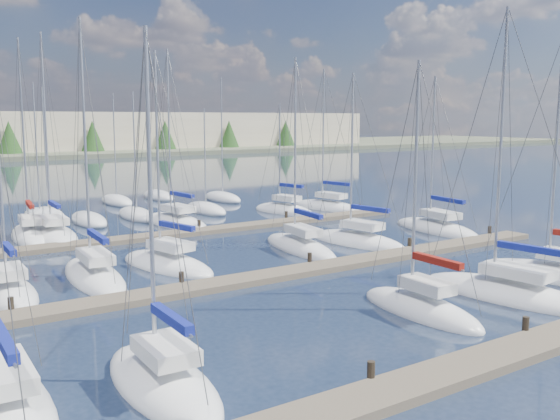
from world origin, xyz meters
TOP-DOWN VIEW (x-y plane):
  - ground at (0.00, 60.00)m, footprint 400.00×400.00m
  - dock_near at (0.00, 2.01)m, footprint 44.00×1.93m
  - dock_mid at (0.00, 16.01)m, footprint 44.00×1.93m
  - dock_far at (0.00, 30.01)m, footprint 44.00×1.93m
  - sailboat_b at (-14.01, 7.57)m, footprint 2.96×8.68m
  - sailboat_h at (-11.52, 19.93)m, footprint 2.62×6.41m
  - sailboat_o at (-5.87, 34.29)m, footprint 3.39×8.28m
  - sailboat_d at (2.93, 7.34)m, footprint 2.43×6.99m
  - sailboat_i at (-7.12, 20.99)m, footprint 3.12×8.94m
  - sailboat_e at (8.22, 6.75)m, footprint 4.16×9.37m
  - sailboat_q at (14.68, 35.11)m, footprint 3.80×7.43m
  - sailboat_l at (10.77, 20.50)m, footprint 3.87×8.29m
  - sailboat_m at (18.90, 20.87)m, footprint 3.83×9.12m
  - sailboat_r at (19.26, 34.52)m, footprint 3.87×8.66m
  - sailboat_c at (-9.50, 6.55)m, footprint 2.84×7.09m
  - sailboat_k at (6.33, 21.10)m, footprint 3.42×8.76m
  - sailboat_j at (-2.78, 21.44)m, footprint 4.29×8.02m
  - sailboat_p at (3.81, 34.72)m, footprint 3.59×8.90m
  - sailboat_n at (-7.22, 35.33)m, footprint 3.46×8.46m
  - distant_boats at (-4.34, 43.76)m, footprint 36.93×20.75m

SIDE VIEW (x-z plane):
  - ground at x=0.00m, z-range 0.00..0.00m
  - dock_near at x=0.00m, z-range -0.40..0.70m
  - dock_mid at x=0.00m, z-range -0.40..0.70m
  - dock_far at x=0.00m, z-range -0.40..0.70m
  - sailboat_b at x=-14.01m, z-range -5.78..6.12m
  - sailboat_m at x=18.90m, z-range -5.98..6.33m
  - sailboat_q at x=14.68m, z-range -5.10..5.45m
  - sailboat_l at x=10.77m, z-range -5.91..6.27m
  - sailboat_e at x=8.22m, z-range -6.94..7.30m
  - sailboat_h at x=-11.52m, z-range -5.34..5.70m
  - sailboat_c at x=-9.50m, z-range -5.79..6.15m
  - sailboat_j at x=-2.78m, z-range -6.28..6.64m
  - sailboat_p at x=3.81m, z-range -7.12..7.49m
  - sailboat_r at x=19.26m, z-range -6.66..7.04m
  - sailboat_k at x=6.33m, z-range -6.32..6.70m
  - sailboat_i at x=-7.12m, z-range -6.96..7.33m
  - sailboat_d at x=2.93m, z-range -5.62..6.00m
  - sailboat_o at x=-5.87m, z-range -7.38..7.76m
  - sailboat_n at x=-7.22m, z-range -7.19..7.59m
  - distant_boats at x=-4.34m, z-range -6.36..6.94m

